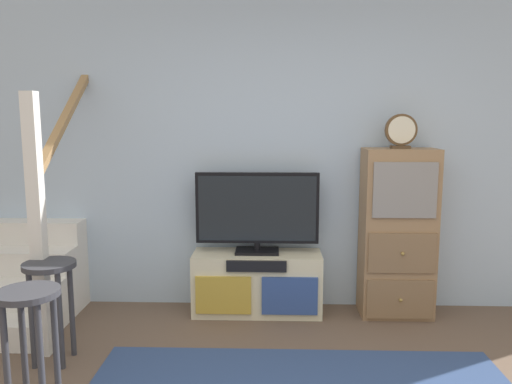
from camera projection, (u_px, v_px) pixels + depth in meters
back_wall at (293, 151)px, 4.26m from camera, size 6.40×0.12×2.70m
media_console at (257, 283)px, 4.17m from camera, size 1.07×0.38×0.52m
television at (257, 210)px, 4.10m from camera, size 1.01×0.22×0.67m
side_cabinet at (397, 233)px, 4.08m from camera, size 0.58×0.38×1.39m
desk_clock at (401, 131)px, 3.94m from camera, size 0.25×0.08×0.27m
staircase at (29, 268)px, 4.22m from camera, size 1.00×1.36×2.20m
bar_stool_near at (30, 322)px, 2.71m from camera, size 0.34×0.34×0.71m
bar_stool_far at (51, 288)px, 3.29m from camera, size 0.34×0.34×0.69m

